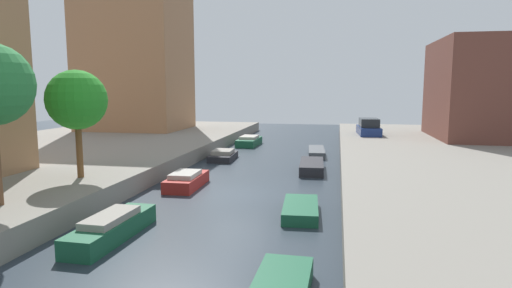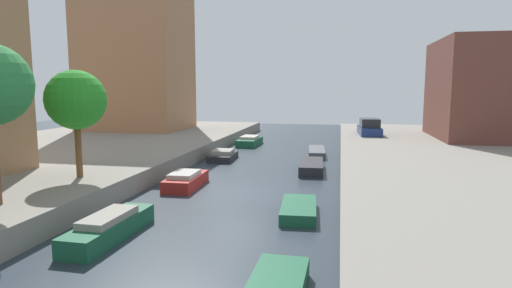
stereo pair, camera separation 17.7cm
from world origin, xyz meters
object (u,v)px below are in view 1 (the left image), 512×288
moored_boat_left_2 (112,228)px  moored_boat_right_2 (301,209)px  moored_boat_left_3 (187,180)px  moored_boat_right_3 (312,167)px  apartment_tower_far (134,37)px  moored_boat_left_4 (223,156)px  moored_boat_left_5 (249,141)px  low_block_right (498,89)px  moored_boat_right_4 (317,152)px  street_tree_2 (77,100)px  parked_car (369,128)px

moored_boat_left_2 → moored_boat_right_2: (6.27, 4.05, -0.16)m
moored_boat_left_3 → moored_boat_right_3: moored_boat_left_3 is taller
apartment_tower_far → moored_boat_left_3: apartment_tower_far is taller
moored_boat_left_4 → moored_boat_right_2: 14.38m
moored_boat_left_4 → moored_boat_left_5: size_ratio=0.84×
moored_boat_right_3 → moored_boat_left_4: bearing=154.8°
moored_boat_right_3 → low_block_right: bearing=40.5°
low_block_right → moored_boat_left_5: bearing=-176.7°
moored_boat_left_5 → moored_boat_right_4: 8.01m
apartment_tower_far → moored_boat_right_4: bearing=-22.8°
moored_boat_left_4 → moored_boat_right_2: moored_boat_left_4 is taller
moored_boat_left_4 → moored_boat_right_2: bearing=-61.7°
moored_boat_left_4 → moored_boat_right_4: bearing=27.4°
street_tree_2 → moored_boat_right_3: street_tree_2 is taller
moored_boat_left_4 → apartment_tower_far: bearing=137.3°
parked_car → moored_boat_left_3: bearing=-119.3°
low_block_right → moored_boat_left_5: (-21.26, -1.24, -4.79)m
parked_car → moored_boat_right_2: bearing=-100.5°
moored_boat_left_5 → moored_boat_left_3: bearing=-89.4°
apartment_tower_far → street_tree_2: (8.66, -23.34, -5.83)m
moored_boat_right_3 → moored_boat_right_4: 6.62m
moored_boat_right_4 → parked_car: bearing=57.0°
moored_boat_left_4 → moored_boat_right_3: bearing=-25.2°
street_tree_2 → parked_car: size_ratio=1.10×
moored_boat_left_3 → moored_boat_right_4: 13.79m
low_block_right → moored_boat_left_2: low_block_right is taller
apartment_tower_far → moored_boat_right_3: bearing=-37.4°
apartment_tower_far → moored_boat_left_5: 16.61m
low_block_right → moored_boat_right_3: (-14.80, -12.62, -4.86)m
street_tree_2 → moored_boat_left_3: street_tree_2 is taller
moored_boat_left_2 → moored_boat_right_3: 14.88m
moored_boat_left_3 → moored_boat_right_3: 8.47m
apartment_tower_far → moored_boat_right_4: size_ratio=4.08×
street_tree_2 → moored_boat_right_4: bearing=55.4°
moored_boat_left_2 → moored_boat_left_3: 7.89m
low_block_right → moored_boat_right_4: size_ratio=2.25×
parked_car → low_block_right: bearing=-4.2°
apartment_tower_far → moored_boat_right_3: size_ratio=4.43×
moored_boat_right_2 → moored_boat_right_3: (-0.12, 9.50, 0.07)m
low_block_right → street_tree_2: bearing=-140.0°
moored_boat_right_2 → moored_boat_left_2: bearing=-147.1°
low_block_right → moored_boat_left_2: size_ratio=2.35×
parked_car → moored_boat_left_5: bearing=-169.5°
moored_boat_left_3 → moored_boat_right_4: (6.27, 12.28, -0.11)m
parked_car → street_tree_2: bearing=-124.1°
moored_boat_right_4 → moored_boat_left_4: bearing=-152.6°
moored_boat_right_3 → moored_boat_left_3: bearing=-138.0°
low_block_right → moored_boat_left_3: 28.33m
moored_boat_right_2 → moored_boat_left_5: bearing=107.5°
apartment_tower_far → low_block_right: apartment_tower_far is taller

